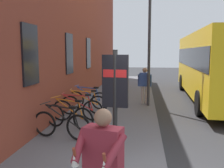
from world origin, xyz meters
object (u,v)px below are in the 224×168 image
object	(u,v)px
bicycle_beside_lamp	(78,110)
bicycle_far_end	(88,99)
transit_info_sign	(115,88)
street_lamp	(149,31)
bicycle_mid_rack	(61,125)
pedestrian_crossing_street	(145,82)
bicycle_end_of_row	(69,116)
city_bus	(214,63)
bicycle_nearest_sign	(84,104)
tourist_with_hotdogs	(102,159)

from	to	relation	value
bicycle_beside_lamp	bicycle_far_end	size ratio (longest dim) A/B	1.00
transit_info_sign	bicycle_far_end	bearing A→B (deg)	19.04
bicycle_beside_lamp	bicycle_far_end	xyz separation A→B (m)	(1.86, 0.05, 0.00)
street_lamp	bicycle_far_end	bearing A→B (deg)	111.10
bicycle_mid_rack	bicycle_far_end	xyz separation A→B (m)	(3.66, 0.08, 0.00)
pedestrian_crossing_street	street_lamp	world-z (taller)	street_lamp
transit_info_sign	street_lamp	world-z (taller)	street_lamp
bicycle_end_of_row	city_bus	world-z (taller)	city_bus
transit_info_sign	city_bus	size ratio (longest dim) A/B	0.23
bicycle_nearest_sign	city_bus	size ratio (longest dim) A/B	0.17
bicycle_beside_lamp	street_lamp	distance (m)	4.69
bicycle_nearest_sign	city_bus	distance (m)	7.19
bicycle_nearest_sign	bicycle_end_of_row	bearing A→B (deg)	178.49
city_bus	street_lamp	xyz separation A→B (m)	(-2.19, 3.30, 1.42)
bicycle_far_end	city_bus	bearing A→B (deg)	-61.49
street_lamp	bicycle_beside_lamp	bearing A→B (deg)	139.04
transit_info_sign	street_lamp	xyz separation A→B (m)	(5.89, -0.80, 1.62)
street_lamp	bicycle_end_of_row	bearing A→B (deg)	146.45
bicycle_beside_lamp	tourist_with_hotdogs	size ratio (longest dim) A/B	1.05
bicycle_end_of_row	transit_info_sign	world-z (taller)	transit_info_sign
city_bus	street_lamp	bearing A→B (deg)	123.52
city_bus	pedestrian_crossing_street	xyz separation A→B (m)	(-1.85, 3.46, -0.79)
bicycle_mid_rack	bicycle_beside_lamp	xyz separation A→B (m)	(1.80, 0.03, 0.00)
bicycle_mid_rack	transit_info_sign	distance (m)	2.38
bicycle_far_end	pedestrian_crossing_street	distance (m)	2.75
transit_info_sign	pedestrian_crossing_street	bearing A→B (deg)	-5.84
bicycle_beside_lamp	transit_info_sign	bearing A→B (deg)	-151.77
pedestrian_crossing_street	tourist_with_hotdogs	bearing A→B (deg)	176.30
bicycle_mid_rack	bicycle_end_of_row	xyz separation A→B (m)	(0.89, 0.06, 0.00)
bicycle_far_end	city_bus	xyz separation A→B (m)	(3.15, -5.80, 1.41)
bicycle_nearest_sign	pedestrian_crossing_street	xyz separation A→B (m)	(2.27, -2.27, 0.62)
bicycle_far_end	pedestrian_crossing_street	xyz separation A→B (m)	(1.30, -2.34, 0.62)
transit_info_sign	street_lamp	bearing A→B (deg)	-7.75
pedestrian_crossing_street	tourist_with_hotdogs	world-z (taller)	tourist_with_hotdogs
city_bus	street_lamp	size ratio (longest dim) A/B	1.94
city_bus	street_lamp	world-z (taller)	street_lamp
city_bus	pedestrian_crossing_street	distance (m)	4.00
pedestrian_crossing_street	transit_info_sign	bearing A→B (deg)	174.16
bicycle_end_of_row	bicycle_beside_lamp	distance (m)	0.92
pedestrian_crossing_street	tourist_with_hotdogs	distance (m)	8.45
bicycle_beside_lamp	city_bus	world-z (taller)	city_bus
bicycle_beside_lamp	transit_info_sign	world-z (taller)	transit_info_sign
pedestrian_crossing_street	tourist_with_hotdogs	xyz separation A→B (m)	(-8.43, 0.54, 0.02)
tourist_with_hotdogs	bicycle_far_end	bearing A→B (deg)	14.11
bicycle_nearest_sign	transit_info_sign	distance (m)	4.45
bicycle_end_of_row	street_lamp	size ratio (longest dim) A/B	0.31
bicycle_end_of_row	bicycle_far_end	size ratio (longest dim) A/B	0.96
transit_info_sign	pedestrian_crossing_street	world-z (taller)	transit_info_sign
bicycle_far_end	city_bus	world-z (taller)	city_bus
city_bus	tourist_with_hotdogs	bearing A→B (deg)	158.70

